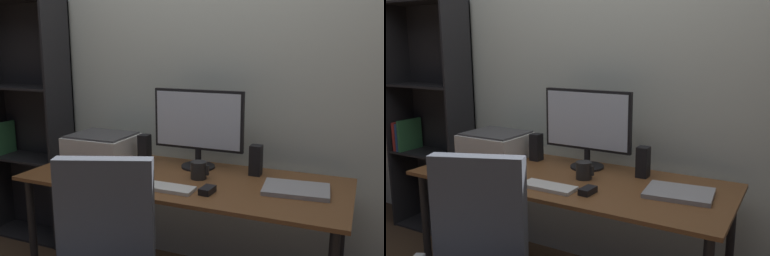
% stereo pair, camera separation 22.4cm
% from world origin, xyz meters
% --- Properties ---
extents(back_wall, '(6.40, 0.10, 2.60)m').
position_xyz_m(back_wall, '(0.00, 0.53, 1.30)').
color(back_wall, beige).
rests_on(back_wall, ground).
extents(desk, '(1.76, 0.71, 0.74)m').
position_xyz_m(desk, '(0.00, 0.00, 0.66)').
color(desk, brown).
rests_on(desk, ground).
extents(monitor, '(0.55, 0.20, 0.46)m').
position_xyz_m(monitor, '(-0.00, 0.21, 1.00)').
color(monitor, black).
rests_on(monitor, desk).
extents(keyboard, '(0.29, 0.11, 0.02)m').
position_xyz_m(keyboard, '(-0.00, -0.21, 0.75)').
color(keyboard, silver).
rests_on(keyboard, desk).
extents(mouse, '(0.06, 0.10, 0.03)m').
position_xyz_m(mouse, '(0.21, -0.18, 0.76)').
color(mouse, black).
rests_on(mouse, desk).
extents(coffee_mug, '(0.10, 0.09, 0.10)m').
position_xyz_m(coffee_mug, '(0.08, 0.02, 0.79)').
color(coffee_mug, black).
rests_on(coffee_mug, desk).
extents(laptop, '(0.34, 0.26, 0.02)m').
position_xyz_m(laptop, '(0.61, 0.02, 0.75)').
color(laptop, '#99999E').
rests_on(laptop, desk).
extents(speaker_left, '(0.06, 0.07, 0.17)m').
position_xyz_m(speaker_left, '(-0.36, 0.21, 0.82)').
color(speaker_left, black).
rests_on(speaker_left, desk).
extents(speaker_right, '(0.06, 0.07, 0.17)m').
position_xyz_m(speaker_right, '(0.35, 0.21, 0.82)').
color(speaker_right, black).
rests_on(speaker_right, desk).
extents(printer, '(0.40, 0.34, 0.16)m').
position_xyz_m(printer, '(-0.64, 0.16, 0.82)').
color(printer, silver).
rests_on(printer, desk).
extents(bookshelf, '(0.69, 0.28, 1.77)m').
position_xyz_m(bookshelf, '(-1.45, 0.36, 0.88)').
color(bookshelf, black).
rests_on(bookshelf, ground).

